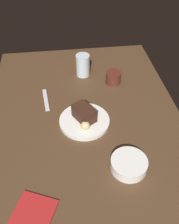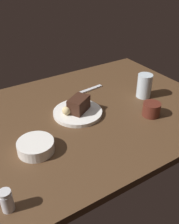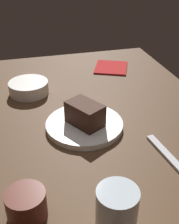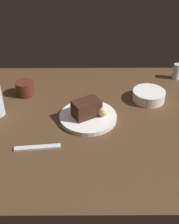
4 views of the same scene
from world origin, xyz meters
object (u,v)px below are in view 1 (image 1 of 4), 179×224
bread_roll (85,126)px  dessert_spoon (46,100)px  side_bowl (129,164)px  water_glass (83,65)px  coffee_cup (113,78)px  folded_napkin (32,216)px  dessert_plate (84,121)px  chocolate_cake_slice (84,113)px

bread_roll → dessert_spoon: bearing=36.4°
dessert_spoon → side_bowl: bearing=29.6°
bread_roll → water_glass: bearing=-4.8°
coffee_cup → folded_napkin: size_ratio=0.55×
dessert_plate → side_bowl: (-24.67, -13.02, 1.25)cm
chocolate_cake_slice → dessert_spoon: bearing=45.6°
bread_roll → coffee_cup: size_ratio=0.49×
folded_napkin → dessert_spoon: bearing=-4.5°
folded_napkin → side_bowl: bearing=-68.2°
bread_roll → dessert_spoon: bread_roll is taller
dessert_plate → folded_napkin: size_ratio=1.55×
side_bowl → dessert_spoon: (41.12, 29.25, -1.71)cm
water_glass → dessert_spoon: water_glass is taller
side_bowl → coffee_cup: bearing=-5.1°
dessert_plate → coffee_cup: 31.69cm
chocolate_cake_slice → coffee_cup: bearing=-34.4°
dessert_plate → dessert_spoon: (16.45, 16.22, -0.46)cm
water_glass → coffee_cup: (-8.76, -14.39, -2.75)cm
bread_roll → folded_napkin: (-32.76, 20.31, -3.18)cm
chocolate_cake_slice → dessert_spoon: (15.87, 16.21, -4.38)cm
chocolate_cake_slice → bread_roll: (-5.90, 0.18, -1.25)cm
dessert_plate → water_glass: (35.03, -3.21, 4.88)cm
bread_roll → water_glass: (40.34, -3.41, 2.22)cm
dessert_plate → bread_roll: 5.94cm
coffee_cup → dessert_spoon: coffee_cup is taller
dessert_spoon → water_glass: bearing=127.8°
coffee_cup → dessert_spoon: size_ratio=0.51×
bread_roll → side_bowl: (-19.36, -13.22, -1.42)cm
chocolate_cake_slice → coffee_cup: (25.68, -17.62, -1.78)cm
bread_roll → coffee_cup: coffee_cup is taller
dessert_plate → bread_roll: bearing=177.9°
dessert_spoon → folded_napkin: bearing=-10.3°
dessert_plate → folded_napkin: (-38.07, 20.51, -0.51)cm
water_glass → bread_roll: bearing=175.2°
dessert_plate → folded_napkin: 43.24cm
dessert_spoon → chocolate_cake_slice: bearing=39.7°
water_glass → folded_napkin: 77.04cm
bread_roll → side_bowl: bearing=-145.7°
side_bowl → dessert_plate: bearing=27.8°
bread_roll → dessert_spoon: 27.21cm
coffee_cup → dessert_spoon: (-9.82, 33.83, -2.59)cm
chocolate_cake_slice → bread_roll: size_ratio=2.65×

